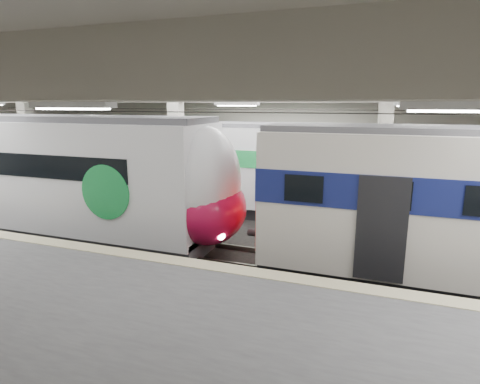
% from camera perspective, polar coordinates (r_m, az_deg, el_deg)
% --- Properties ---
extents(station_hall, '(36.00, 24.00, 5.75)m').
position_cam_1_polar(station_hall, '(11.20, -7.18, 3.54)').
color(station_hall, black).
rests_on(station_hall, ground).
extents(modern_emu, '(14.11, 2.91, 4.54)m').
position_cam_1_polar(modern_emu, '(15.90, -21.97, 1.67)').
color(modern_emu, white).
rests_on(modern_emu, ground).
extents(far_train, '(12.82, 2.93, 4.12)m').
position_cam_1_polar(far_train, '(19.36, -6.85, 4.01)').
color(far_train, white).
rests_on(far_train, ground).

